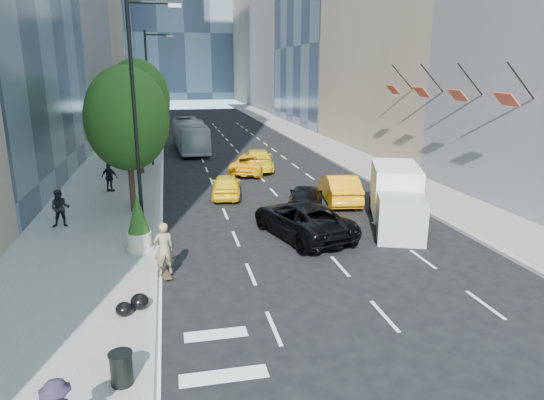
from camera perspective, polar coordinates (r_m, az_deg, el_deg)
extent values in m
plane|color=black|center=(18.77, 5.10, -8.02)|extent=(160.00, 160.00, 0.00)
cube|color=slate|center=(47.18, -16.64, 5.56)|extent=(6.00, 120.00, 0.15)
cube|color=slate|center=(49.44, 5.99, 6.52)|extent=(4.00, 120.00, 0.15)
cylinder|color=black|center=(20.62, -15.76, 8.41)|extent=(0.16, 0.16, 10.00)
cylinder|color=black|center=(20.63, -14.07, 21.63)|extent=(1.80, 0.12, 0.12)
cube|color=#99998C|center=(20.62, -11.37, 21.50)|extent=(0.50, 0.22, 0.15)
cylinder|color=black|center=(38.55, -14.28, 11.34)|extent=(0.16, 0.16, 10.00)
cylinder|color=black|center=(38.55, -13.34, 18.40)|extent=(1.80, 0.12, 0.12)
cube|color=#99998C|center=(38.55, -11.93, 18.33)|extent=(0.50, 0.22, 0.15)
cylinder|color=#311C13|center=(26.15, -16.17, 2.06)|extent=(0.30, 0.30, 3.15)
ellipsoid|color=#0F340E|center=(25.65, -16.70, 9.16)|extent=(4.20, 4.20, 5.25)
cylinder|color=#311C13|center=(35.95, -15.20, 5.72)|extent=(0.30, 0.30, 3.38)
ellipsoid|color=#0F340E|center=(35.58, -15.59, 11.27)|extent=(4.50, 4.50, 5.62)
cylinder|color=#311C13|center=(48.85, -14.49, 7.84)|extent=(0.30, 0.30, 2.93)
ellipsoid|color=#0F340E|center=(48.58, -14.73, 11.38)|extent=(3.90, 3.90, 4.88)
cylinder|color=black|center=(56.67, -13.48, 10.00)|extent=(0.14, 0.14, 5.20)
imported|color=black|center=(56.56, -13.58, 11.61)|extent=(2.48, 0.53, 1.00)
cylinder|color=black|center=(26.22, 27.22, 12.38)|extent=(1.75, 0.08, 1.75)
cube|color=#B54129|center=(25.85, 25.85, 10.62)|extent=(0.64, 1.30, 0.64)
cylinder|color=black|center=(29.45, 22.27, 13.02)|extent=(1.75, 0.08, 1.75)
cube|color=#B54129|center=(29.12, 21.02, 11.45)|extent=(0.64, 1.30, 0.64)
cylinder|color=black|center=(32.85, 18.31, 13.47)|extent=(1.75, 0.08, 1.75)
cube|color=#B54129|center=(32.55, 17.17, 12.04)|extent=(0.64, 1.30, 0.64)
cylinder|color=black|center=(36.37, 15.09, 13.78)|extent=(1.75, 0.08, 1.75)
cube|color=#B54129|center=(36.10, 14.05, 12.49)|extent=(0.64, 1.30, 0.64)
imported|color=olive|center=(18.00, -12.58, -6.00)|extent=(0.80, 0.61, 1.96)
imported|color=black|center=(21.97, 3.55, -2.26)|extent=(4.15, 6.32, 1.62)
imported|color=black|center=(26.35, 3.99, 0.30)|extent=(3.09, 4.78, 1.29)
imported|color=yellow|center=(28.92, -5.40, 1.73)|extent=(2.21, 4.32, 1.41)
imported|color=orange|center=(27.93, 7.96, 1.40)|extent=(2.48, 5.18, 1.64)
imported|color=#FBAC0D|center=(35.57, -2.65, 4.27)|extent=(3.85, 5.51, 1.40)
imported|color=yellow|center=(36.76, -1.70, 4.77)|extent=(2.91, 5.66, 1.57)
imported|color=#B3B5BA|center=(46.16, -9.59, 7.52)|extent=(2.99, 10.57, 2.91)
cube|color=silver|center=(24.71, 14.24, 1.25)|extent=(3.40, 4.56, 2.39)
cube|color=gray|center=(21.98, 14.94, -2.18)|extent=(2.52, 2.36, 2.04)
cylinder|color=black|center=(21.72, 12.50, -3.83)|extent=(0.60, 0.94, 0.89)
cylinder|color=black|center=(21.96, 17.36, -3.96)|extent=(0.60, 0.94, 0.89)
cylinder|color=black|center=(26.29, 11.74, -0.48)|extent=(0.60, 0.94, 0.89)
cylinder|color=black|center=(26.49, 15.76, -0.62)|extent=(0.60, 0.94, 0.89)
imported|color=black|center=(24.82, -23.65, -0.90)|extent=(0.89, 0.70, 1.81)
imported|color=black|center=(31.04, -18.57, 2.58)|extent=(1.14, 0.88, 1.81)
cylinder|color=black|center=(12.55, -17.30, -18.47)|extent=(0.52, 0.52, 0.78)
cylinder|color=beige|center=(20.67, -15.29, -4.70)|extent=(0.98, 0.98, 0.78)
cone|color=#0F340E|center=(20.31, -15.51, -1.58)|extent=(0.88, 0.88, 1.57)
ellipsoid|color=black|center=(15.89, -15.33, -11.43)|extent=(0.57, 0.63, 0.48)
ellipsoid|color=black|center=(15.63, -17.04, -12.17)|extent=(0.50, 0.55, 0.42)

